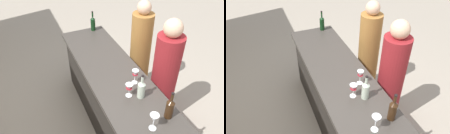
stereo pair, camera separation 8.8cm
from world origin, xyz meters
TOP-DOWN VIEW (x-y plane):
  - ground_plane at (0.00, 0.00)m, footprint 12.00×12.00m
  - bar_counter at (0.00, 0.00)m, footprint 2.25×0.64m
  - wine_bottle_leftmost_amber_brown at (-0.83, -0.18)m, footprint 0.07×0.07m
  - wine_bottle_second_left_clear_pale at (-0.51, -0.09)m, footprint 0.08×0.08m
  - wine_bottle_center_dark_green at (1.04, -0.15)m, footprint 0.07×0.07m
  - wine_glass_near_left at (-0.29, -0.14)m, footprint 0.07×0.07m
  - wine_glass_near_center at (-0.88, 0.02)m, footprint 0.08×0.08m
  - wine_glass_near_right at (-0.45, 0.02)m, footprint 0.08×0.08m
  - person_left_guest at (-0.20, -0.62)m, footprint 0.39×0.39m
  - person_center_guest at (0.48, -0.68)m, footprint 0.40×0.40m

SIDE VIEW (x-z plane):
  - ground_plane at x=0.00m, z-range 0.00..0.00m
  - bar_counter at x=0.00m, z-range 0.00..0.91m
  - person_center_guest at x=0.48m, z-range -0.05..1.43m
  - person_left_guest at x=-0.20m, z-range -0.05..1.47m
  - wine_bottle_second_left_clear_pale at x=-0.51m, z-range 0.87..1.15m
  - wine_glass_near_right at x=-0.45m, z-range 0.94..1.09m
  - wine_bottle_leftmost_amber_brown at x=-0.83m, z-range 0.87..1.16m
  - wine_bottle_center_dark_green at x=1.04m, z-range 0.87..1.17m
  - wine_glass_near_left at x=-0.29m, z-range 0.94..1.10m
  - wine_glass_near_center at x=-0.88m, z-range 0.94..1.12m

